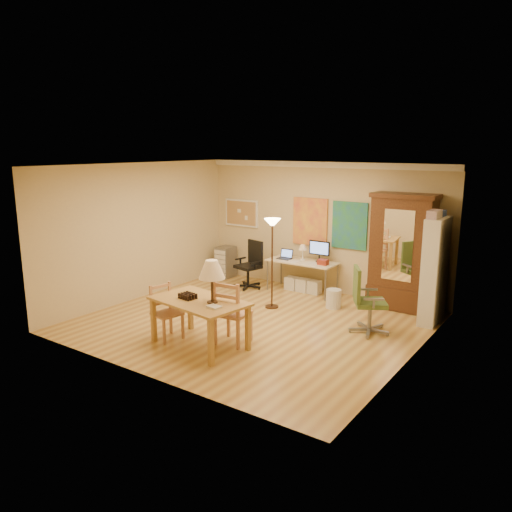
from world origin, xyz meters
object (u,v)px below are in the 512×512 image
Objects in this scene: office_chair_black at (249,275)px; office_chair_green at (367,315)px; dining_table at (204,292)px; bookshelf at (434,271)px; armoire at (402,260)px; computer_desk at (304,273)px.

office_chair_green is at bearing -18.76° from office_chair_black.
dining_table is 2.75m from office_chair_green.
office_chair_black is 0.55× the size of bookshelf.
armoire is at bearing 8.48° from office_chair_black.
office_chair_green is at bearing -90.06° from armoire.
computer_desk is at bearing -177.58° from armoire.
office_chair_black is (-1.14, -0.38, -0.13)m from computer_desk.
armoire is at bearing 89.94° from office_chair_green.
office_chair_black is at bearing -179.60° from bookshelf.
computer_desk is 2.49m from office_chair_green.
office_chair_black is 0.92× the size of office_chair_green.
dining_table is 3.49m from computer_desk.
office_chair_green is (2.02, -1.46, -0.11)m from computer_desk.
armoire reaches higher than computer_desk.
computer_desk is at bearing 93.64° from dining_table.
office_chair_black is at bearing 161.24° from office_chair_green.
office_chair_green is 0.51× the size of armoire.
dining_table is 3.41m from office_chair_black.
armoire is at bearing 148.56° from bookshelf.
dining_table reaches higher than office_chair_black.
dining_table is at bearing -131.96° from office_chair_green.
armoire is at bearing 63.06° from dining_table.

